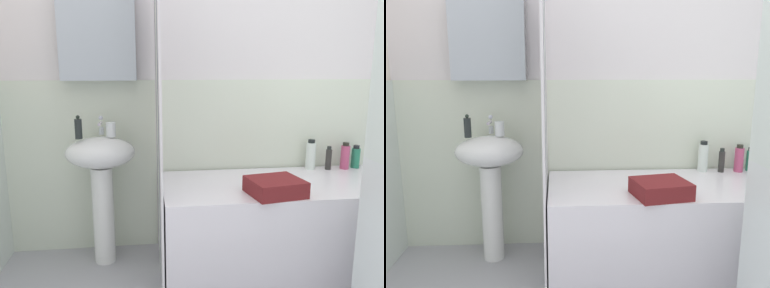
{
  "view_description": "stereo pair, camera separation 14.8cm",
  "coord_description": "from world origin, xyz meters",
  "views": [
    {
      "loc": [
        -0.59,
        -1.36,
        1.28
      ],
      "look_at": [
        -0.31,
        0.84,
        0.83
      ],
      "focal_mm": 35.12,
      "sensor_mm": 36.0,
      "label": 1
    },
    {
      "loc": [
        -0.44,
        -1.37,
        1.28
      ],
      "look_at": [
        -0.31,
        0.84,
        0.83
      ],
      "focal_mm": 35.12,
      "sensor_mm": 36.0,
      "label": 2
    }
  ],
  "objects": [
    {
      "name": "sink",
      "position": [
        -0.88,
        1.03,
        0.62
      ],
      "size": [
        0.44,
        0.34,
        0.85
      ],
      "color": "white",
      "rests_on": "ground_plane"
    },
    {
      "name": "wall_back_tiled",
      "position": [
        -0.05,
        1.26,
        1.14
      ],
      "size": [
        3.6,
        0.18,
        2.4
      ],
      "color": "white",
      "rests_on": "ground_plane"
    },
    {
      "name": "towel_folded",
      "position": [
        0.15,
        0.65,
        0.6
      ],
      "size": [
        0.34,
        0.31,
        0.09
      ],
      "primitive_type": "cube",
      "rotation": [
        0.0,
        0.0,
        0.17
      ],
      "color": "maroon",
      "rests_on": "bathtub"
    },
    {
      "name": "body_wash_bottle",
      "position": [
        0.6,
        1.16,
        0.66
      ],
      "size": [
        0.07,
        0.07,
        0.22
      ],
      "color": "white",
      "rests_on": "bathtub"
    },
    {
      "name": "lotion_bottle",
      "position": [
        0.85,
        1.13,
        0.65
      ],
      "size": [
        0.06,
        0.06,
        0.19
      ],
      "color": "#BF4973",
      "rests_on": "bathtub"
    },
    {
      "name": "bathtub",
      "position": [
        0.27,
        0.87,
        0.28
      ],
      "size": [
        1.54,
        0.7,
        0.56
      ],
      "primitive_type": "cube",
      "color": "white",
      "rests_on": "ground_plane"
    },
    {
      "name": "shower_curtain",
      "position": [
        -0.51,
        0.87,
        1.0
      ],
      "size": [
        0.01,
        0.7,
        2.0
      ],
      "color": "white",
      "rests_on": "ground_plane"
    },
    {
      "name": "soap_dispenser",
      "position": [
        -1.0,
        0.99,
        0.92
      ],
      "size": [
        0.04,
        0.04,
        0.15
      ],
      "color": "#232928",
      "rests_on": "sink"
    },
    {
      "name": "shampoo_bottle",
      "position": [
        0.72,
        1.13,
        0.64
      ],
      "size": [
        0.04,
        0.04,
        0.17
      ],
      "color": "#302F2C",
      "rests_on": "bathtub"
    },
    {
      "name": "faucet",
      "position": [
        -0.88,
        1.11,
        0.91
      ],
      "size": [
        0.03,
        0.12,
        0.12
      ],
      "color": "silver",
      "rests_on": "sink"
    },
    {
      "name": "toothbrush_cup",
      "position": [
        -0.81,
        1.03,
        0.9
      ],
      "size": [
        0.06,
        0.06,
        0.09
      ],
      "primitive_type": "cylinder",
      "color": "white",
      "rests_on": "sink"
    },
    {
      "name": "conditioner_bottle",
      "position": [
        0.94,
        1.15,
        0.64
      ],
      "size": [
        0.06,
        0.06,
        0.17
      ],
      "color": "#267E5B",
      "rests_on": "bathtub"
    }
  ]
}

